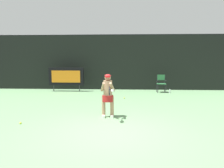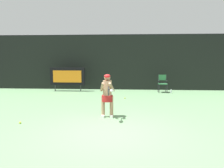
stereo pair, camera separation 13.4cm
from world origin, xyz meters
TOP-DOWN VIEW (x-y plane):
  - ground at (0.00, -0.19)m, footprint 18.00×22.00m
  - backdrop_screen at (0.00, 8.50)m, footprint 18.00×0.12m
  - scoreboard at (-3.25, 7.49)m, footprint 2.20×0.21m
  - umpire_chair at (2.67, 7.40)m, footprint 0.52×0.44m
  - water_bottle at (3.14, 7.11)m, footprint 0.07×0.07m
  - tennis_player at (-0.22, 1.61)m, footprint 0.53×0.60m
  - tennis_racket at (-0.13, 0.98)m, footprint 0.03×0.60m
  - tennis_ball_loose at (-2.97, 0.65)m, footprint 0.07×0.07m
  - tennis_ball_spare at (0.38, 5.17)m, footprint 0.07×0.07m

SIDE VIEW (x-z plane):
  - ground at x=0.00m, z-range -0.02..0.00m
  - tennis_ball_loose at x=-2.97m, z-range 0.00..0.07m
  - tennis_ball_spare at x=0.38m, z-range 0.00..0.07m
  - water_bottle at x=3.14m, z-range -0.01..0.26m
  - umpire_chair at x=2.67m, z-range 0.08..1.16m
  - tennis_player at x=-0.22m, z-range 0.08..1.62m
  - scoreboard at x=-3.25m, z-range 0.20..1.70m
  - tennis_racket at x=-0.13m, z-range 0.89..1.20m
  - backdrop_screen at x=0.00m, z-range -0.02..3.64m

